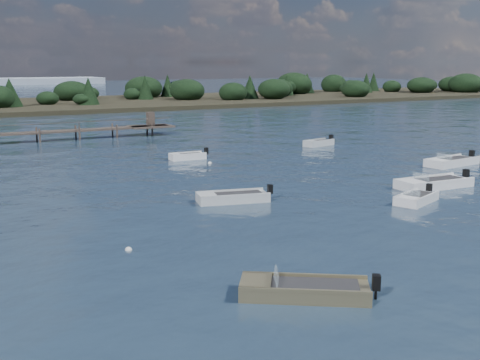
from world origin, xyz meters
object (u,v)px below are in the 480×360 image
dinghy_mid_white_a (434,185)px  dinghy_mid_white_b (452,163)px  dinghy_extra_a (416,200)px  tender_far_grey_b (319,144)px  dinghy_near_olive (304,292)px  tender_far_white (188,158)px  dinghy_mid_grey (233,199)px

dinghy_mid_white_a → dinghy_mid_white_b: dinghy_mid_white_a is taller
dinghy_mid_white_b → dinghy_extra_a: bearing=-145.9°
tender_far_grey_b → dinghy_near_olive: bearing=-127.2°
tender_far_white → dinghy_near_olive: bearing=-106.7°
tender_far_white → dinghy_mid_grey: 16.98m
tender_far_grey_b → tender_far_white: tender_far_grey_b is taller
dinghy_extra_a → dinghy_near_olive: bearing=-148.4°
dinghy_mid_white_a → dinghy_mid_grey: dinghy_mid_white_a is taller
dinghy_extra_a → tender_far_grey_b: size_ratio=0.99×
dinghy_extra_a → dinghy_mid_white_a: dinghy_mid_white_a is taller
dinghy_extra_a → dinghy_mid_grey: (-9.75, 5.74, 0.01)m
dinghy_mid_white_b → tender_far_white: bearing=143.1°
dinghy_mid_white_a → dinghy_near_olive: bearing=-148.3°
dinghy_extra_a → tender_far_white: size_ratio=1.08×
tender_far_grey_b → dinghy_near_olive: tender_far_grey_b is taller
dinghy_mid_white_b → dinghy_near_olive: size_ratio=1.15×
dinghy_mid_grey → dinghy_extra_a: bearing=-30.5°
dinghy_mid_grey → dinghy_near_olive: 15.63m
dinghy_mid_white_a → tender_far_white: bearing=116.9°
dinghy_mid_white_a → tender_far_white: (-9.84, 19.39, -0.01)m
dinghy_extra_a → tender_far_grey_b: (10.07, 23.68, 0.03)m
dinghy_mid_grey → dinghy_near_olive: bearing=-108.7°
dinghy_mid_white_a → dinghy_near_olive: 22.54m
tender_far_white → dinghy_mid_white_b: 22.62m
dinghy_mid_white_b → dinghy_mid_grey: 22.59m
dinghy_extra_a → tender_far_white: 22.81m
dinghy_mid_white_b → dinghy_mid_grey: bearing=-172.8°
dinghy_extra_a → dinghy_mid_white_a: (4.42, 2.77, 0.02)m
tender_far_white → dinghy_mid_white_b: bearing=-36.9°
dinghy_mid_white_a → dinghy_mid_white_b: size_ratio=1.06×
dinghy_mid_white_a → tender_far_white: 21.74m
tender_far_grey_b → dinghy_mid_white_b: bearing=-80.2°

